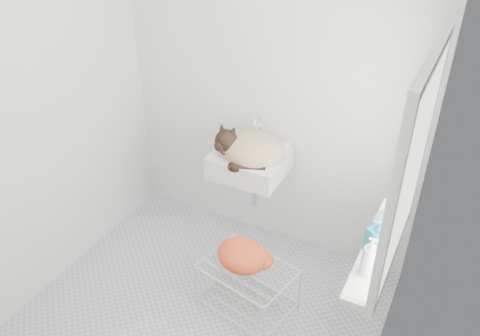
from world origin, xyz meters
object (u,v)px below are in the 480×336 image
at_px(bottle_c, 384,231).
at_px(cat, 250,150).
at_px(bottle_b, 375,252).
at_px(sink, 250,153).
at_px(wire_rack, 247,288).
at_px(bottle_a, 367,273).

bearing_deg(bottle_c, cat, 158.58).
xyz_separation_m(bottle_b, bottle_c, (0.00, 0.19, 0.00)).
relative_size(sink, bottle_c, 2.71).
relative_size(wire_rack, bottle_a, 3.04).
height_order(bottle_a, bottle_c, bottle_a).
bearing_deg(sink, bottle_b, -30.55).
distance_m(cat, wire_rack, 0.92).
distance_m(sink, wire_rack, 0.90).
relative_size(sink, wire_rack, 0.86).
height_order(sink, bottle_a, sink).
bearing_deg(wire_rack, cat, 115.04).
bearing_deg(bottle_c, sink, 157.94).
xyz_separation_m(sink, wire_rack, (0.25, -0.52, -0.70)).
relative_size(cat, wire_rack, 0.85).
bearing_deg(bottle_a, wire_rack, 162.18).
xyz_separation_m(sink, bottle_a, (1.01, -0.77, 0.00)).
xyz_separation_m(sink, bottle_c, (1.01, -0.41, 0.00)).
height_order(sink, bottle_c, sink).
bearing_deg(bottle_b, bottle_c, 90.00).
bearing_deg(bottle_c, bottle_a, -90.00).
xyz_separation_m(wire_rack, bottle_b, (0.77, -0.08, 0.70)).
bearing_deg(wire_rack, bottle_a, -17.82).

